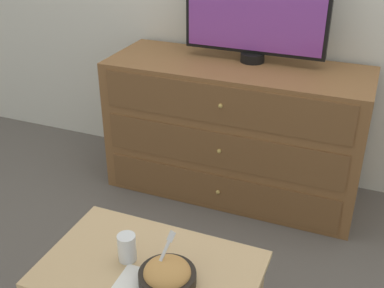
{
  "coord_description": "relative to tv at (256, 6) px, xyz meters",
  "views": [
    {
      "loc": [
        0.6,
        -2.77,
        1.67
      ],
      "look_at": [
        -0.01,
        -1.28,
        0.82
      ],
      "focal_mm": 45.0,
      "sensor_mm": 36.0,
      "label": 1
    }
  ],
  "objects": [
    {
      "name": "takeout_bowl",
      "position": [
        0.13,
        -1.45,
        -0.6
      ],
      "size": [
        0.2,
        0.2,
        0.17
      ],
      "color": "black",
      "rests_on": "coffee_table"
    },
    {
      "name": "napkin",
      "position": [
        0.05,
        -1.51,
        -0.63
      ],
      "size": [
        0.17,
        0.17,
        0.0
      ],
      "color": "white",
      "rests_on": "coffee_table"
    },
    {
      "name": "dresser",
      "position": [
        -0.06,
        -0.09,
        -0.71
      ],
      "size": [
        1.48,
        0.56,
        0.81
      ],
      "color": "brown",
      "rests_on": "ground_plane"
    },
    {
      "name": "tv",
      "position": [
        0.0,
        0.0,
        0.0
      ],
      "size": [
        0.8,
        0.14,
        0.59
      ],
      "color": "black",
      "rests_on": "dresser"
    },
    {
      "name": "coffee_table",
      "position": [
        0.04,
        -1.41,
        -0.72
      ],
      "size": [
        0.77,
        0.49,
        0.48
      ],
      "color": "tan",
      "rests_on": "ground_plane"
    },
    {
      "name": "ground_plane",
      "position": [
        0.07,
        0.21,
        -1.11
      ],
      "size": [
        12.0,
        12.0,
        0.0
      ],
      "primitive_type": "plane",
      "color": "#56514C"
    },
    {
      "name": "drink_cup",
      "position": [
        -0.05,
        -1.4,
        -0.59
      ],
      "size": [
        0.07,
        0.07,
        0.11
      ],
      "color": "beige",
      "rests_on": "coffee_table"
    }
  ]
}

